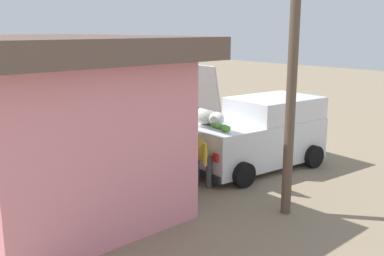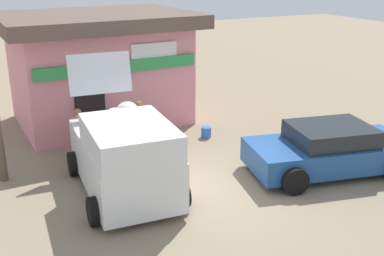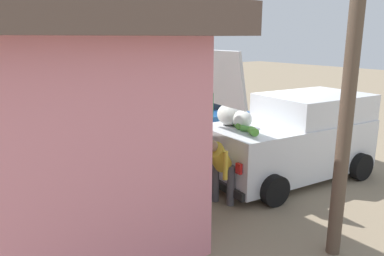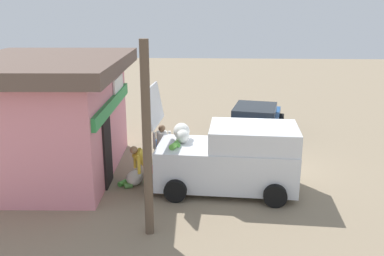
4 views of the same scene
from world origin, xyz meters
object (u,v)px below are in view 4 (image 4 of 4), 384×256
object	(u,v)px
delivery_van	(231,158)
unloaded_banana_pile	(134,179)
storefront_bar	(49,114)
vendor_standing	(162,145)
customer_bending	(145,164)
paint_bucket	(160,144)
parked_sedan	(255,122)

from	to	relation	value
delivery_van	unloaded_banana_pile	size ratio (longest dim) A/B	4.22
storefront_bar	vendor_standing	bearing A→B (deg)	-88.40
vendor_standing	delivery_van	bearing A→B (deg)	-118.57
customer_bending	unloaded_banana_pile	world-z (taller)	customer_bending
storefront_bar	paint_bucket	xyz separation A→B (m)	(2.42, -3.07, -1.72)
parked_sedan	unloaded_banana_pile	size ratio (longest dim) A/B	4.49
unloaded_banana_pile	parked_sedan	bearing A→B (deg)	-39.08
customer_bending	vendor_standing	bearing A→B (deg)	-13.05
vendor_standing	customer_bending	bearing A→B (deg)	166.95
customer_bending	unloaded_banana_pile	distance (m)	0.91
storefront_bar	parked_sedan	xyz separation A→B (m)	(4.08, -6.71, -1.28)
parked_sedan	delivery_van	bearing A→B (deg)	166.90
customer_bending	paint_bucket	size ratio (longest dim) A/B	4.22
storefront_bar	customer_bending	distance (m)	3.54
parked_sedan	paint_bucket	world-z (taller)	parked_sedan
vendor_standing	unloaded_banana_pile	xyz separation A→B (m)	(-0.96, 0.75, -0.72)
delivery_van	unloaded_banana_pile	xyz separation A→B (m)	(0.17, 2.83, -0.77)
storefront_bar	vendor_standing	xyz separation A→B (m)	(0.10, -3.44, -0.98)
customer_bending	unloaded_banana_pile	xyz separation A→B (m)	(0.47, 0.42, -0.66)
parked_sedan	paint_bucket	distance (m)	4.02
paint_bucket	storefront_bar	bearing A→B (deg)	128.24
storefront_bar	paint_bucket	world-z (taller)	storefront_bar
storefront_bar	unloaded_banana_pile	size ratio (longest dim) A/B	6.28
customer_bending	parked_sedan	bearing A→B (deg)	-33.63
delivery_van	vendor_standing	distance (m)	2.37
delivery_van	customer_bending	world-z (taller)	delivery_van
customer_bending	paint_bucket	world-z (taller)	customer_bending
parked_sedan	paint_bucket	xyz separation A→B (m)	(-1.66, 3.64, -0.44)
parked_sedan	customer_bending	bearing A→B (deg)	146.37
vendor_standing	customer_bending	world-z (taller)	vendor_standing
delivery_van	parked_sedan	bearing A→B (deg)	-13.10
delivery_van	storefront_bar	bearing A→B (deg)	79.37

